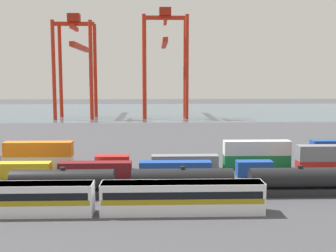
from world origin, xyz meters
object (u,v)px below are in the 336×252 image
freight_tank_row (182,182)px  shipping_container_1 (14,170)px  shipping_container_2 (95,170)px  passenger_train (11,198)px  gantry_crane_central (165,52)px  shipping_container_3 (175,169)px  gantry_crane_west (76,55)px

freight_tank_row → shipping_container_1: size_ratio=6.68×
shipping_container_1 → shipping_container_2: size_ratio=1.00×
shipping_container_1 → passenger_train: bearing=-72.7°
passenger_train → gantry_crane_central: 129.54m
shipping_container_3 → freight_tank_row: bearing=-88.0°
shipping_container_1 → gantry_crane_west: 109.93m
passenger_train → shipping_container_2: (7.52, 18.97, -0.84)m
passenger_train → shipping_container_3: size_ratio=5.10×
passenger_train → shipping_container_1: 19.88m
freight_tank_row → shipping_container_2: (-13.83, 11.67, -0.72)m
passenger_train → shipping_container_2: size_ratio=5.10×
gantry_crane_central → passenger_train: bearing=-100.0°
freight_tank_row → shipping_container_1: 29.66m
shipping_container_3 → gantry_crane_west: size_ratio=0.29×
shipping_container_1 → gantry_crane_central: 112.83m
gantry_crane_west → gantry_crane_central: size_ratio=0.94×
freight_tank_row → gantry_crane_central: bearing=89.7°
shipping_container_2 → shipping_container_3: bearing=0.0°
shipping_container_2 → gantry_crane_west: 111.82m
passenger_train → freight_tank_row: bearing=18.9°
freight_tank_row → shipping_container_3: freight_tank_row is taller
passenger_train → shipping_container_2: bearing=68.4°
passenger_train → shipping_container_3: (20.94, 18.97, -0.84)m
passenger_train → freight_tank_row: size_ratio=0.76×
shipping_container_2 → shipping_container_3: (13.42, 0.00, 0.00)m
gantry_crane_west → passenger_train: bearing=-83.3°
shipping_container_1 → shipping_container_3: same height
passenger_train → shipping_container_1: passenger_train is taller
freight_tank_row → passenger_train: bearing=-161.1°
freight_tank_row → gantry_crane_west: gantry_crane_west is taller
shipping_container_1 → shipping_container_3: bearing=0.0°
shipping_container_2 → shipping_container_1: bearing=180.0°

